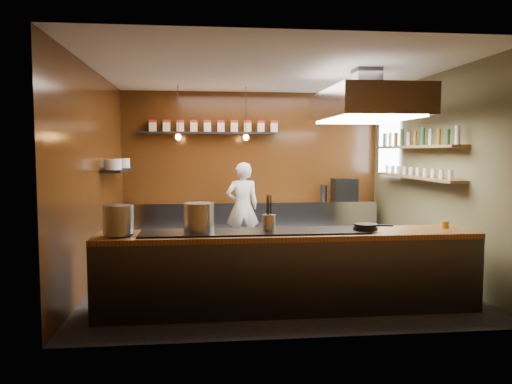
{
  "coord_description": "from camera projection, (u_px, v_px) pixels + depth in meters",
  "views": [
    {
      "loc": [
        -1.0,
        -7.23,
        1.85
      ],
      "look_at": [
        -0.16,
        0.4,
        1.22
      ],
      "focal_mm": 35.0,
      "sensor_mm": 36.0,
      "label": 1
    }
  ],
  "objects": [
    {
      "name": "floor",
      "position": [
        270.0,
        276.0,
        7.43
      ],
      "size": [
        5.0,
        5.0,
        0.0
      ],
      "primitive_type": "plane",
      "color": "black",
      "rests_on": "ground"
    },
    {
      "name": "back_wall",
      "position": [
        253.0,
        169.0,
        9.78
      ],
      "size": [
        5.0,
        0.0,
        5.0
      ],
      "primitive_type": "plane",
      "rotation": [
        1.57,
        0.0,
        0.0
      ],
      "color": "#321909",
      "rests_on": "ground"
    },
    {
      "name": "left_wall",
      "position": [
        95.0,
        176.0,
        7.03
      ],
      "size": [
        0.0,
        5.0,
        5.0
      ],
      "primitive_type": "plane",
      "rotation": [
        1.57,
        0.0,
        1.57
      ],
      "color": "#321909",
      "rests_on": "ground"
    },
    {
      "name": "right_wall",
      "position": [
        433.0,
        174.0,
        7.58
      ],
      "size": [
        0.0,
        5.0,
        5.0
      ],
      "primitive_type": "plane",
      "rotation": [
        1.57,
        0.0,
        -1.57
      ],
      "color": "brown",
      "rests_on": "ground"
    },
    {
      "name": "ceiling",
      "position": [
        270.0,
        71.0,
        7.18
      ],
      "size": [
        5.0,
        5.0,
        0.0
      ],
      "primitive_type": "plane",
      "rotation": [
        3.14,
        0.0,
        0.0
      ],
      "color": "silver",
      "rests_on": "back_wall"
    },
    {
      "name": "window_pane",
      "position": [
        389.0,
        149.0,
        9.22
      ],
      "size": [
        0.0,
        1.0,
        1.0
      ],
      "primitive_type": "plane",
      "rotation": [
        1.57,
        0.0,
        -1.57
      ],
      "color": "white",
      "rests_on": "right_wall"
    },
    {
      "name": "prep_counter",
      "position": [
        254.0,
        225.0,
        9.54
      ],
      "size": [
        4.6,
        0.65,
        0.9
      ],
      "primitive_type": "cube",
      "color": "silver",
      "rests_on": "floor"
    },
    {
      "name": "pass_counter",
      "position": [
        288.0,
        271.0,
        5.8
      ],
      "size": [
        4.4,
        0.72,
        0.94
      ],
      "color": "#38383D",
      "rests_on": "floor"
    },
    {
      "name": "tin_shelf",
      "position": [
        206.0,
        133.0,
        9.49
      ],
      "size": [
        2.6,
        0.26,
        0.04
      ],
      "primitive_type": "cube",
      "color": "black",
      "rests_on": "back_wall"
    },
    {
      "name": "plate_shelf",
      "position": [
        118.0,
        170.0,
        8.04
      ],
      "size": [
        0.3,
        1.4,
        0.04
      ],
      "primitive_type": "cube",
      "color": "black",
      "rests_on": "left_wall"
    },
    {
      "name": "bottle_shelf_upper",
      "position": [
        415.0,
        147.0,
        7.82
      ],
      "size": [
        0.26,
        2.8,
        0.04
      ],
      "primitive_type": "cube",
      "color": "brown",
      "rests_on": "right_wall"
    },
    {
      "name": "bottle_shelf_lower",
      "position": [
        414.0,
        177.0,
        7.86
      ],
      "size": [
        0.26,
        2.8,
        0.04
      ],
      "primitive_type": "cube",
      "color": "brown",
      "rests_on": "right_wall"
    },
    {
      "name": "extractor_hood",
      "position": [
        366.0,
        104.0,
        6.97
      ],
      "size": [
        1.2,
        2.0,
        0.72
      ],
      "color": "#38383D",
      "rests_on": "ceiling"
    },
    {
      "name": "pendant_left",
      "position": [
        178.0,
        134.0,
        8.78
      ],
      "size": [
        0.1,
        0.1,
        0.95
      ],
      "color": "black",
      "rests_on": "ceiling"
    },
    {
      "name": "pendant_right",
      "position": [
        246.0,
        134.0,
        8.91
      ],
      "size": [
        0.1,
        0.1,
        0.95
      ],
      "color": "black",
      "rests_on": "ceiling"
    },
    {
      "name": "storage_tins",
      "position": [
        214.0,
        126.0,
        9.49
      ],
      "size": [
        2.43,
        0.13,
        0.22
      ],
      "color": "beige",
      "rests_on": "tin_shelf"
    },
    {
      "name": "plate_stacks",
      "position": [
        118.0,
        164.0,
        8.03
      ],
      "size": [
        0.26,
        1.16,
        0.16
      ],
      "color": "white",
      "rests_on": "plate_shelf"
    },
    {
      "name": "bottles",
      "position": [
        415.0,
        138.0,
        7.81
      ],
      "size": [
        0.06,
        2.66,
        0.24
      ],
      "color": "silver",
      "rests_on": "bottle_shelf_upper"
    },
    {
      "name": "wine_glasses",
      "position": [
        414.0,
        171.0,
        7.85
      ],
      "size": [
        0.07,
        2.37,
        0.13
      ],
      "color": "silver",
      "rests_on": "bottle_shelf_lower"
    },
    {
      "name": "stockpot_large",
      "position": [
        118.0,
        220.0,
        5.46
      ],
      "size": [
        0.44,
        0.44,
        0.32
      ],
      "primitive_type": "cylinder",
      "rotation": [
        0.0,
        0.0,
        -0.42
      ],
      "color": "#B2B4B9",
      "rests_on": "pass_counter"
    },
    {
      "name": "stockpot_small",
      "position": [
        199.0,
        217.0,
        5.69
      ],
      "size": [
        0.45,
        0.45,
        0.32
      ],
      "primitive_type": "cylinder",
      "rotation": [
        0.0,
        0.0,
        -0.4
      ],
      "color": "#B4B6BB",
      "rests_on": "pass_counter"
    },
    {
      "name": "utensil_crock",
      "position": [
        269.0,
        223.0,
        5.7
      ],
      "size": [
        0.18,
        0.18,
        0.19
      ],
      "primitive_type": "cylinder",
      "rotation": [
        0.0,
        0.0,
        0.28
      ],
      "color": "silver",
      "rests_on": "pass_counter"
    },
    {
      "name": "frying_pan",
      "position": [
        366.0,
        227.0,
        5.8
      ],
      "size": [
        0.45,
        0.29,
        0.07
      ],
      "color": "black",
      "rests_on": "pass_counter"
    },
    {
      "name": "butter_jar",
      "position": [
        445.0,
        224.0,
        6.05
      ],
      "size": [
        0.11,
        0.11,
        0.09
      ],
      "primitive_type": "cylinder",
      "rotation": [
        0.0,
        0.0,
        0.07
      ],
      "color": "gold",
      "rests_on": "pass_counter"
    },
    {
      "name": "espresso_machine",
      "position": [
        344.0,
        190.0,
        9.6
      ],
      "size": [
        0.43,
        0.41,
        0.43
      ],
      "primitive_type": "cube",
      "rotation": [
        0.0,
        0.0,
        0.02
      ],
      "color": "black",
      "rests_on": "prep_counter"
    },
    {
      "name": "chef",
      "position": [
        243.0,
        207.0,
        9.12
      ],
      "size": [
        0.62,
        0.43,
        1.65
      ],
      "primitive_type": "imported",
      "rotation": [
        0.0,
        0.0,
        3.2
      ],
      "color": "white",
      "rests_on": "floor"
    }
  ]
}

